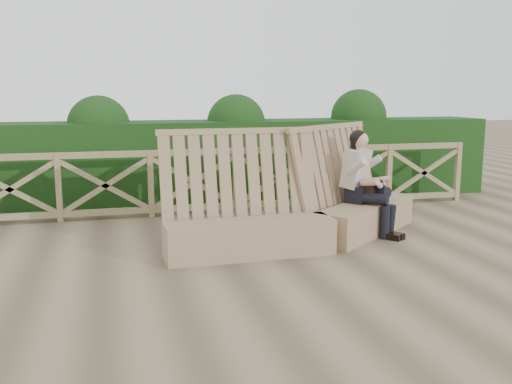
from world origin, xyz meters
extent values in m
plane|color=brown|center=(0.00, 0.00, 0.00)|extent=(60.00, 60.00, 0.00)
cube|color=#83654B|center=(0.30, 0.89, 0.23)|extent=(2.14, 0.55, 0.46)
cube|color=#83654B|center=(0.29, 1.16, 0.80)|extent=(2.13, 0.50, 1.57)
cube|color=#83654B|center=(2.20, 1.57, 0.23)|extent=(1.98, 1.70, 0.46)
cube|color=#83654B|center=(2.03, 1.78, 0.80)|extent=(1.95, 1.66, 1.57)
cube|color=black|center=(2.12, 1.65, 0.57)|extent=(0.48, 0.47, 0.24)
cube|color=#C0AF9E|center=(2.09, 1.69, 0.94)|extent=(0.53, 0.52, 0.57)
sphere|color=tan|center=(2.12, 1.65, 1.36)|extent=(0.32, 0.32, 0.23)
sphere|color=black|center=(2.10, 1.68, 1.38)|extent=(0.35, 0.35, 0.25)
cylinder|color=black|center=(2.19, 1.41, 0.55)|extent=(0.44, 0.49, 0.16)
cylinder|color=black|center=(2.31, 1.54, 0.63)|extent=(0.45, 0.49, 0.18)
cylinder|color=black|center=(2.34, 1.22, 0.23)|extent=(0.18, 0.18, 0.46)
cylinder|color=black|center=(2.45, 1.28, 0.23)|extent=(0.18, 0.18, 0.46)
cube|color=black|center=(2.40, 1.14, 0.04)|extent=(0.24, 0.26, 0.09)
cube|color=black|center=(2.50, 1.20, 0.04)|extent=(0.24, 0.26, 0.09)
cube|color=black|center=(2.27, 1.51, 0.68)|extent=(0.34, 0.32, 0.20)
cube|color=black|center=(2.36, 1.36, 0.75)|extent=(0.12, 0.12, 0.13)
cube|color=#8B7951|center=(0.00, 3.50, 1.05)|extent=(10.10, 0.07, 0.10)
cube|color=#8B7951|center=(0.00, 3.50, 0.12)|extent=(10.10, 0.07, 0.10)
cube|color=black|center=(0.00, 4.70, 0.75)|extent=(12.00, 1.20, 1.50)
camera|label=1|loc=(-1.39, -5.83, 2.04)|focal=40.00mm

